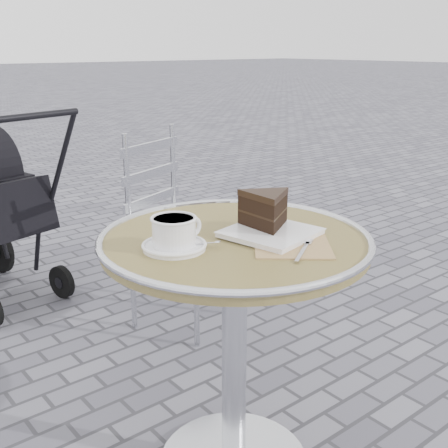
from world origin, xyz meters
TOP-DOWN VIEW (x-y plane):
  - cafe_table at (0.00, 0.00)m, footprint 0.72×0.72m
  - cappuccino_set at (-0.17, 0.03)m, footprint 0.17×0.16m
  - cake_plate_set at (0.09, -0.03)m, footprint 0.27×0.34m
  - bistro_chair at (0.40, 0.94)m, footprint 0.51×0.51m

SIDE VIEW (x-z plane):
  - bistro_chair at x=0.40m, z-range 0.10..0.97m
  - cafe_table at x=0.00m, z-range 0.20..0.94m
  - cappuccino_set at x=-0.17m, z-range 0.73..0.81m
  - cake_plate_set at x=0.09m, z-range 0.73..0.84m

